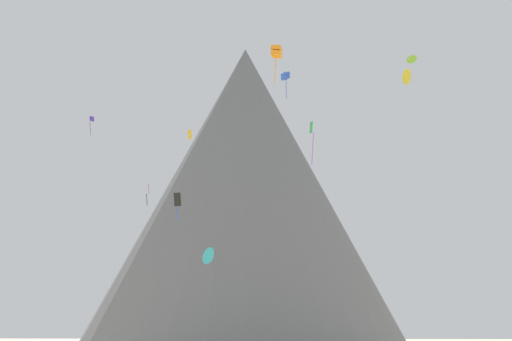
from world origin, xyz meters
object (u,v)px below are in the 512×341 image
at_px(kite_green_high, 312,134).
at_px(kite_black_mid, 177,201).
at_px(kite_violet_mid, 148,190).
at_px(kite_gold_high, 190,134).
at_px(kite_yellow_high, 407,77).
at_px(rock_massif, 245,205).
at_px(kite_orange_high, 277,52).
at_px(kite_indigo_high, 91,121).
at_px(kite_blue_high, 285,76).
at_px(kite_cyan_low, 208,256).
at_px(kite_lime_high, 412,60).

bearing_deg(kite_green_high, kite_black_mid, 136.06).
height_order(kite_violet_mid, kite_gold_high, kite_gold_high).
xyz_separation_m(kite_yellow_high, kite_gold_high, (-31.41, 16.56, -1.71)).
bearing_deg(kite_gold_high, kite_yellow_high, -18.54).
height_order(rock_massif, kite_orange_high, rock_massif).
height_order(kite_indigo_high, kite_blue_high, kite_blue_high).
bearing_deg(kite_violet_mid, kite_green_high, -86.89).
distance_m(kite_yellow_high, kite_gold_high, 35.55).
height_order(kite_orange_high, kite_gold_high, kite_gold_high).
relative_size(rock_massif, kite_orange_high, 15.86).
height_order(kite_indigo_high, kite_cyan_low, kite_indigo_high).
xyz_separation_m(kite_violet_mid, kite_yellow_high, (36.46, -11.73, 11.98)).
xyz_separation_m(kite_black_mid, kite_lime_high, (29.60, 10.89, 21.73)).
height_order(rock_massif, kite_blue_high, rock_massif).
height_order(kite_indigo_high, kite_lime_high, kite_lime_high).
relative_size(kite_indigo_high, kite_cyan_low, 1.36).
height_order(kite_indigo_high, kite_orange_high, kite_indigo_high).
bearing_deg(kite_black_mid, kite_violet_mid, -56.51).
bearing_deg(kite_gold_high, kite_orange_high, -54.71).
distance_m(rock_massif, kite_lime_high, 47.84).
relative_size(kite_yellow_high, kite_cyan_low, 0.88).
bearing_deg(kite_yellow_high, kite_violet_mid, 52.85).
bearing_deg(kite_blue_high, rock_massif, 161.77).
distance_m(kite_indigo_high, kite_blue_high, 32.75).
bearing_deg(kite_orange_high, kite_gold_high, -143.91).
bearing_deg(rock_massif, kite_cyan_low, -92.73).
distance_m(rock_massif, kite_yellow_high, 48.65).
relative_size(kite_indigo_high, kite_green_high, 0.58).
bearing_deg(kite_cyan_low, rock_massif, -153.21).
relative_size(kite_indigo_high, kite_orange_high, 0.77).
bearing_deg(kite_indigo_high, kite_black_mid, -40.62).
height_order(kite_violet_mid, kite_cyan_low, kite_violet_mid).
bearing_deg(kite_gold_high, kite_black_mid, -73.14).
bearing_deg(kite_blue_high, kite_indigo_high, -134.96).
xyz_separation_m(kite_gold_high, kite_lime_high, (32.88, -13.70, 5.47)).
bearing_deg(kite_violet_mid, kite_blue_high, -63.11).
bearing_deg(kite_lime_high, kite_black_mid, 46.76).
bearing_deg(rock_massif, kite_yellow_high, -59.41).
bearing_deg(kite_lime_high, kite_cyan_low, 25.22).
bearing_deg(kite_lime_high, rock_massif, -29.48).
distance_m(kite_black_mid, kite_cyan_low, 12.62).
height_order(kite_green_high, kite_blue_high, kite_blue_high).
xyz_separation_m(kite_violet_mid, kite_cyan_low, (10.26, -8.22, -10.71)).
bearing_deg(kite_black_mid, kite_cyan_low, -88.85).
distance_m(kite_indigo_high, kite_cyan_low, 34.53).
height_order(kite_yellow_high, kite_gold_high, kite_yellow_high).
xyz_separation_m(kite_blue_high, kite_yellow_high, (15.90, -10.25, -5.15)).
bearing_deg(kite_violet_mid, kite_yellow_high, -76.83).
bearing_deg(kite_lime_high, kite_gold_high, 3.95).
relative_size(kite_orange_high, kite_black_mid, 1.35).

